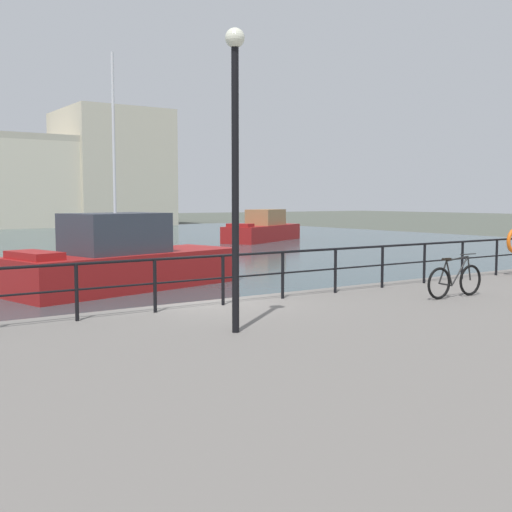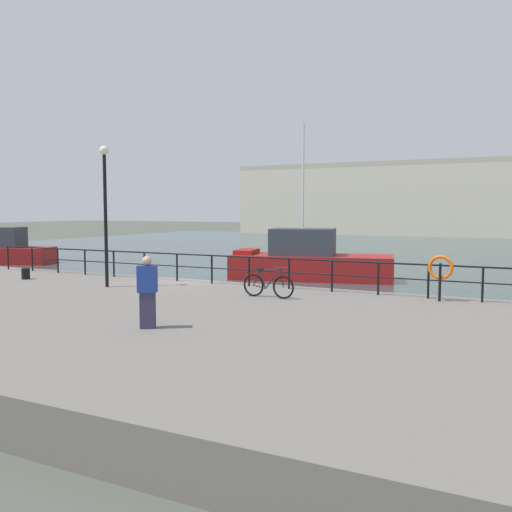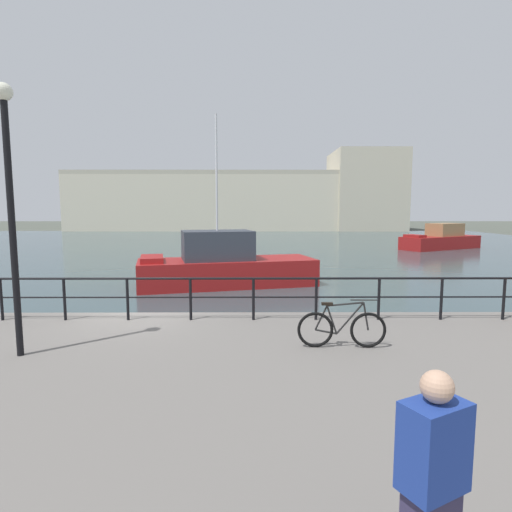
{
  "view_description": "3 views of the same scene",
  "coord_description": "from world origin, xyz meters",
  "px_view_note": "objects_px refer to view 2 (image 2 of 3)",
  "views": [
    {
      "loc": [
        -7.03,
        -12.14,
        3.1
      ],
      "look_at": [
        3.81,
        3.69,
        1.41
      ],
      "focal_mm": 44.83,
      "sensor_mm": 36.0,
      "label": 1
    },
    {
      "loc": [
        12.37,
        -18.56,
        3.65
      ],
      "look_at": [
        2.05,
        1.8,
        1.75
      ],
      "focal_mm": 39.42,
      "sensor_mm": 36.0,
      "label": 2
    },
    {
      "loc": [
        3.07,
        -10.78,
        3.63
      ],
      "look_at": [
        3.14,
        1.88,
        2.2
      ],
      "focal_mm": 28.76,
      "sensor_mm": 36.0,
      "label": 3
    }
  ],
  "objects_px": {
    "harbor_building": "(486,197)",
    "life_ring_stand": "(441,269)",
    "quay_lamp_post": "(105,198)",
    "standing_person": "(147,291)",
    "moored_harbor_tender": "(309,261)",
    "parked_bicycle": "(268,285)",
    "mooring_bollard": "(26,274)"
  },
  "relations": [
    {
      "from": "parked_bicycle",
      "to": "life_ring_stand",
      "type": "xyz_separation_m",
      "value": [
        4.91,
        1.76,
        0.59
      ]
    },
    {
      "from": "standing_person",
      "to": "mooring_bollard",
      "type": "bearing_deg",
      "value": -144.71
    },
    {
      "from": "parked_bicycle",
      "to": "harbor_building",
      "type": "bearing_deg",
      "value": 91.04
    },
    {
      "from": "harbor_building",
      "to": "life_ring_stand",
      "type": "distance_m",
      "value": 64.68
    },
    {
      "from": "parked_bicycle",
      "to": "standing_person",
      "type": "bearing_deg",
      "value": -93.99
    },
    {
      "from": "mooring_bollard",
      "to": "standing_person",
      "type": "distance_m",
      "value": 11.33
    },
    {
      "from": "harbor_building",
      "to": "life_ring_stand",
      "type": "xyz_separation_m",
      "value": [
        4.09,
        -64.45,
        -3.42
      ]
    },
    {
      "from": "harbor_building",
      "to": "life_ring_stand",
      "type": "bearing_deg",
      "value": -86.37
    },
    {
      "from": "parked_bicycle",
      "to": "quay_lamp_post",
      "type": "xyz_separation_m",
      "value": [
        -6.18,
        -0.42,
        2.76
      ]
    },
    {
      "from": "harbor_building",
      "to": "mooring_bollard",
      "type": "height_order",
      "value": "harbor_building"
    },
    {
      "from": "life_ring_stand",
      "to": "standing_person",
      "type": "height_order",
      "value": "standing_person"
    },
    {
      "from": "quay_lamp_post",
      "to": "standing_person",
      "type": "relative_size",
      "value": 2.95
    },
    {
      "from": "mooring_bollard",
      "to": "parked_bicycle",
      "type": "bearing_deg",
      "value": 0.85
    },
    {
      "from": "parked_bicycle",
      "to": "moored_harbor_tender",
      "type": "bearing_deg",
      "value": 107.19
    },
    {
      "from": "life_ring_stand",
      "to": "parked_bicycle",
      "type": "bearing_deg",
      "value": -160.33
    },
    {
      "from": "mooring_bollard",
      "to": "standing_person",
      "type": "relative_size",
      "value": 0.26
    },
    {
      "from": "moored_harbor_tender",
      "to": "mooring_bollard",
      "type": "height_order",
      "value": "moored_harbor_tender"
    },
    {
      "from": "moored_harbor_tender",
      "to": "parked_bicycle",
      "type": "relative_size",
      "value": 4.96
    },
    {
      "from": "mooring_bollard",
      "to": "life_ring_stand",
      "type": "xyz_separation_m",
      "value": [
        15.49,
        1.91,
        0.75
      ]
    },
    {
      "from": "parked_bicycle",
      "to": "standing_person",
      "type": "height_order",
      "value": "standing_person"
    },
    {
      "from": "parked_bicycle",
      "to": "life_ring_stand",
      "type": "relative_size",
      "value": 1.27
    },
    {
      "from": "standing_person",
      "to": "harbor_building",
      "type": "bearing_deg",
      "value": 151.57
    },
    {
      "from": "parked_bicycle",
      "to": "standing_person",
      "type": "xyz_separation_m",
      "value": [
        -0.54,
        -5.36,
        0.47
      ]
    },
    {
      "from": "harbor_building",
      "to": "standing_person",
      "type": "relative_size",
      "value": 34.19
    },
    {
      "from": "life_ring_stand",
      "to": "standing_person",
      "type": "bearing_deg",
      "value": -127.46
    },
    {
      "from": "moored_harbor_tender",
      "to": "life_ring_stand",
      "type": "relative_size",
      "value": 6.28
    },
    {
      "from": "moored_harbor_tender",
      "to": "life_ring_stand",
      "type": "bearing_deg",
      "value": 116.02
    },
    {
      "from": "quay_lamp_post",
      "to": "parked_bicycle",
      "type": "bearing_deg",
      "value": 3.85
    },
    {
      "from": "harbor_building",
      "to": "standing_person",
      "type": "distance_m",
      "value": 71.67
    },
    {
      "from": "moored_harbor_tender",
      "to": "quay_lamp_post",
      "type": "height_order",
      "value": "moored_harbor_tender"
    },
    {
      "from": "harbor_building",
      "to": "quay_lamp_post",
      "type": "relative_size",
      "value": 11.61
    },
    {
      "from": "mooring_bollard",
      "to": "life_ring_stand",
      "type": "bearing_deg",
      "value": 7.04
    }
  ]
}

